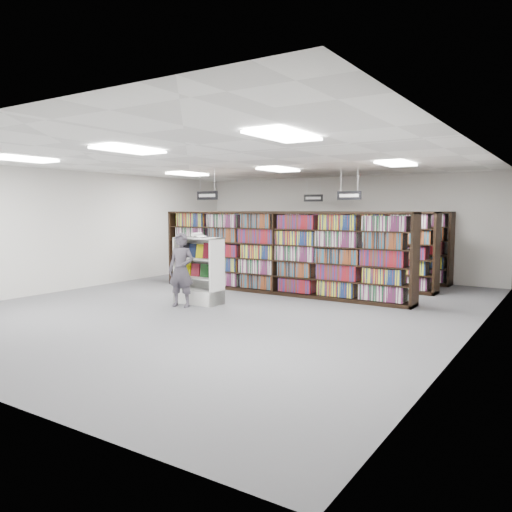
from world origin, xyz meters
The scene contains 20 objects.
floor centered at (0.00, 0.00, 0.00)m, with size 12.00×12.00×0.00m, color #4A4A4E.
ceiling centered at (0.00, 0.00, 3.20)m, with size 10.00×12.00×0.10m, color white.
wall_back centered at (0.00, 6.00, 1.60)m, with size 10.00×0.10×3.20m, color silver.
wall_left centered at (-5.00, 0.00, 1.60)m, with size 0.10×12.00×3.20m, color silver.
wall_right centered at (5.00, 0.00, 1.60)m, with size 0.10×12.00×3.20m, color silver.
bookshelf_row_near centered at (0.00, 2.00, 1.05)m, with size 7.00×0.60×2.10m.
bookshelf_row_mid centered at (0.00, 4.00, 1.05)m, with size 7.00×0.60×2.10m.
bookshelf_row_far centered at (0.00, 5.70, 1.05)m, with size 7.00×0.60×2.10m.
aisle_sign_left centered at (-1.50, 1.00, 2.53)m, with size 0.65×0.02×0.80m.
aisle_sign_right centered at (1.50, 3.00, 2.53)m, with size 0.65×0.02×0.80m.
aisle_sign_center centered at (-0.50, 5.00, 2.53)m, with size 0.65×0.02×0.80m.
troffer_front_left centered at (-3.00, -3.00, 3.16)m, with size 0.60×1.20×0.04m, color white.
troffer_front_center centered at (0.00, -3.00, 3.16)m, with size 0.60×1.20×0.04m, color white.
troffer_front_right centered at (3.00, -3.00, 3.16)m, with size 0.60×1.20×0.04m, color white.
troffer_back_left centered at (-3.00, 2.00, 3.16)m, with size 0.60×1.20×0.04m, color white.
troffer_back_center centered at (0.00, 2.00, 3.16)m, with size 0.60×1.20×0.04m, color white.
troffer_back_right centered at (3.00, 2.00, 3.16)m, with size 0.60×1.20×0.04m, color white.
endcap_display centered at (-0.83, -0.14, 0.50)m, with size 1.09×0.55×1.52m.
open_book centered at (-0.93, -0.10, 1.55)m, with size 0.58×0.34×0.13m.
shopper centered at (-0.91, -0.70, 0.82)m, with size 0.60×0.39×1.64m, color #4F4A54.
Camera 1 is at (6.43, -9.00, 2.16)m, focal length 35.00 mm.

